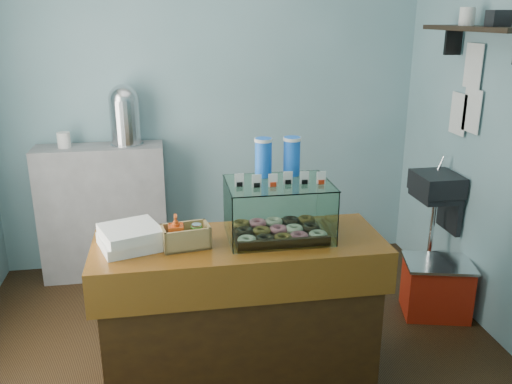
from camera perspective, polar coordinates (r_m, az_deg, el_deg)
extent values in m
plane|color=black|center=(3.65, -2.19, -16.63)|extent=(3.50, 3.50, 0.00)
cube|color=#6F9CA3|center=(4.54, -4.93, 9.46)|extent=(3.50, 0.04, 2.80)
cube|color=#6F9CA3|center=(1.67, 4.05, -6.10)|extent=(3.50, 0.04, 2.80)
cube|color=black|center=(4.20, 18.49, 0.84)|extent=(0.30, 0.35, 0.15)
cube|color=black|center=(4.32, 19.75, -1.61)|extent=(0.04, 0.30, 0.35)
cylinder|color=silver|center=(4.28, 18.87, 2.81)|extent=(0.02, 0.02, 0.12)
cylinder|color=silver|center=(4.31, 18.03, -3.60)|extent=(0.04, 0.04, 0.45)
cube|color=black|center=(3.83, 22.31, 15.64)|extent=(0.25, 1.00, 0.03)
cube|color=black|center=(4.21, 20.04, 14.63)|extent=(0.12, 0.03, 0.18)
cube|color=white|center=(4.07, 21.77, 7.93)|extent=(0.01, 0.21, 0.30)
cube|color=white|center=(4.22, 20.52, 7.71)|extent=(0.01, 0.21, 0.30)
cube|color=white|center=(4.07, 21.91, 12.21)|extent=(0.01, 0.21, 0.30)
cube|color=#3C220B|center=(3.22, -1.68, -13.00)|extent=(1.50, 0.56, 0.84)
cube|color=#452609|center=(3.01, -1.76, -5.64)|extent=(1.60, 0.60, 0.06)
cube|color=#452609|center=(2.81, -0.94, -10.16)|extent=(1.60, 0.04, 0.18)
cube|color=#97979A|center=(4.59, -15.70, -2.04)|extent=(1.00, 0.32, 1.10)
cube|color=#361E10|center=(3.06, 2.33, -4.42)|extent=(0.51, 0.36, 0.02)
torus|color=beige|center=(2.91, -0.92, -5.07)|extent=(0.10, 0.10, 0.03)
torus|color=black|center=(2.92, 0.96, -4.95)|extent=(0.10, 0.10, 0.03)
torus|color=brown|center=(2.94, 2.81, -4.82)|extent=(0.10, 0.10, 0.03)
torus|color=#E86D85|center=(2.96, 4.64, -4.69)|extent=(0.10, 0.10, 0.03)
torus|color=beige|center=(2.98, 6.44, -4.56)|extent=(0.10, 0.10, 0.03)
torus|color=black|center=(3.02, -1.26, -4.18)|extent=(0.10, 0.10, 0.03)
torus|color=brown|center=(3.03, 0.55, -4.07)|extent=(0.10, 0.10, 0.03)
torus|color=#E86D85|center=(3.05, 2.34, -3.95)|extent=(0.10, 0.10, 0.03)
torus|color=beige|center=(3.07, 4.10, -3.83)|extent=(0.10, 0.10, 0.03)
torus|color=black|center=(3.09, 5.85, -3.71)|extent=(0.10, 0.10, 0.03)
torus|color=brown|center=(3.13, -1.58, -3.36)|extent=(0.10, 0.10, 0.03)
torus|color=#E86D85|center=(3.14, 0.17, -3.25)|extent=(0.10, 0.10, 0.03)
torus|color=beige|center=(3.16, 1.89, -3.15)|extent=(0.10, 0.10, 0.03)
torus|color=black|center=(3.17, 3.60, -3.04)|extent=(0.10, 0.10, 0.03)
torus|color=brown|center=(3.20, 5.29, -2.93)|extent=(0.10, 0.10, 0.03)
cube|color=white|center=(2.82, 3.21, -3.31)|extent=(0.56, 0.01, 0.31)
cube|color=white|center=(3.19, 1.62, -0.66)|extent=(0.56, 0.01, 0.31)
cube|color=white|center=(2.96, -2.96, -2.21)|extent=(0.01, 0.41, 0.31)
cube|color=white|center=(3.07, 7.50, -1.59)|extent=(0.01, 0.41, 0.31)
cube|color=white|center=(2.95, 2.40, 0.94)|extent=(0.57, 0.42, 0.01)
cube|color=white|center=(2.86, -1.71, 1.16)|extent=(0.05, 0.00, 0.07)
cube|color=black|center=(2.87, -1.71, 0.72)|extent=(0.03, 0.02, 0.02)
cube|color=white|center=(2.87, 0.03, 1.25)|extent=(0.05, 0.00, 0.07)
cube|color=black|center=(2.88, 0.03, 0.81)|extent=(0.03, 0.02, 0.02)
cube|color=white|center=(2.89, 1.76, 1.33)|extent=(0.05, 0.00, 0.07)
cube|color=red|center=(2.89, 1.76, 0.89)|extent=(0.03, 0.02, 0.02)
cube|color=white|center=(2.91, 3.47, 1.41)|extent=(0.05, 0.00, 0.07)
cube|color=black|center=(2.91, 3.46, 0.98)|extent=(0.03, 0.02, 0.02)
cube|color=white|center=(2.93, 5.15, 1.49)|extent=(0.05, 0.00, 0.07)
cube|color=black|center=(2.93, 5.14, 1.06)|extent=(0.03, 0.02, 0.02)
cube|color=white|center=(2.95, 6.82, 1.57)|extent=(0.05, 0.00, 0.07)
cube|color=red|center=(2.96, 6.80, 1.14)|extent=(0.03, 0.02, 0.02)
cylinder|color=blue|center=(3.04, 0.78, 3.66)|extent=(0.09, 0.09, 0.22)
cylinder|color=white|center=(3.02, 0.79, 5.50)|extent=(0.10, 0.10, 0.02)
cylinder|color=blue|center=(3.07, 3.79, 3.78)|extent=(0.09, 0.09, 0.22)
cylinder|color=white|center=(3.05, 3.83, 5.60)|extent=(0.10, 0.10, 0.02)
cube|color=tan|center=(2.94, -7.36, -5.64)|extent=(0.27, 0.19, 0.01)
cube|color=tan|center=(2.85, -7.13, -5.17)|extent=(0.25, 0.05, 0.12)
cube|color=tan|center=(2.98, -7.66, -4.18)|extent=(0.25, 0.05, 0.12)
cube|color=tan|center=(2.90, -9.70, -4.93)|extent=(0.04, 0.15, 0.12)
cube|color=tan|center=(2.94, -5.14, -4.40)|extent=(0.04, 0.15, 0.12)
imported|color=#D34913|center=(2.89, -8.41, -4.04)|extent=(0.09, 0.09, 0.18)
cylinder|color=#479328|center=(2.92, -6.25, -4.50)|extent=(0.06, 0.06, 0.10)
cylinder|color=silver|center=(2.90, -6.29, -3.50)|extent=(0.05, 0.05, 0.01)
cube|color=white|center=(2.98, -13.22, -5.15)|extent=(0.36, 0.36, 0.06)
cube|color=white|center=(2.95, -13.07, -4.15)|extent=(0.37, 0.37, 0.06)
cylinder|color=silver|center=(4.43, -13.43, 4.91)|extent=(0.26, 0.26, 0.01)
cylinder|color=silver|center=(4.39, -13.60, 7.20)|extent=(0.23, 0.23, 0.35)
sphere|color=silver|center=(4.36, -13.78, 9.46)|extent=(0.23, 0.23, 0.23)
cube|color=#B2200E|center=(4.18, 18.43, -9.67)|extent=(0.51, 0.43, 0.39)
cube|color=silver|center=(4.10, 18.72, -7.12)|extent=(0.54, 0.46, 0.02)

